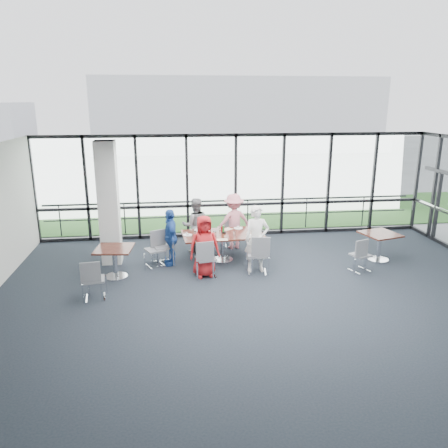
{
  "coord_description": "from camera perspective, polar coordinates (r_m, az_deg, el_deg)",
  "views": [
    {
      "loc": [
        -2.0,
        -8.21,
        4.16
      ],
      "look_at": [
        -0.68,
        2.47,
        1.1
      ],
      "focal_mm": 35.0,
      "sensor_mm": 36.0,
      "label": 1
    }
  ],
  "objects": [
    {
      "name": "ketchup_bottle",
      "position": [
        11.64,
        -0.26,
        -0.69
      ],
      "size": [
        0.06,
        0.06,
        0.18
      ],
      "primitive_type": "cylinder",
      "color": "#97050E",
      "rests_on": "main_table"
    },
    {
      "name": "condiment_caddy",
      "position": [
        11.58,
        -0.03,
        -1.14
      ],
      "size": [
        0.1,
        0.07,
        0.04
      ],
      "primitive_type": "cube",
      "color": "black",
      "rests_on": "main_table"
    },
    {
      "name": "diner_near_right",
      "position": [
        10.85,
        4.3,
        -1.98
      ],
      "size": [
        0.63,
        0.47,
        1.68
      ],
      "primitive_type": "imported",
      "rotation": [
        0.0,
        0.0,
        0.04
      ],
      "color": "white",
      "rests_on": "ground"
    },
    {
      "name": "chair_spare_la",
      "position": [
        9.86,
        -16.6,
        -6.96
      ],
      "size": [
        0.49,
        0.49,
        0.89
      ],
      "primitive_type": null,
      "rotation": [
        0.0,
        0.0,
        0.13
      ],
      "color": "slate",
      "rests_on": "ground"
    },
    {
      "name": "structural_column",
      "position": [
        11.61,
        -14.83,
        2.6
      ],
      "size": [
        0.5,
        0.5,
        3.2
      ],
      "primitive_type": "cube",
      "color": "white",
      "rests_on": "ground"
    },
    {
      "name": "chair_spare_r",
      "position": [
        11.46,
        17.4,
        -3.88
      ],
      "size": [
        0.54,
        0.54,
        0.86
      ],
      "primitive_type": null,
      "rotation": [
        0.0,
        0.0,
        0.37
      ],
      "color": "slate",
      "rests_on": "ground"
    },
    {
      "name": "plate_nr",
      "position": [
        11.34,
        3.54,
        -1.62
      ],
      "size": [
        0.25,
        0.25,
        0.01
      ],
      "primitive_type": "cylinder",
      "color": "white",
      "rests_on": "main_table"
    },
    {
      "name": "diner_far_left",
      "position": [
        12.25,
        -3.76,
        -0.18
      ],
      "size": [
        0.77,
        0.5,
        1.56
      ],
      "primitive_type": "imported",
      "rotation": [
        0.0,
        0.0,
        3.18
      ],
      "color": "gray",
      "rests_on": "ground"
    },
    {
      "name": "menu_a",
      "position": [
        11.06,
        -0.21,
        -2.06
      ],
      "size": [
        0.28,
        0.2,
        0.0
      ],
      "primitive_type": "cube",
      "rotation": [
        0.0,
        0.0,
        -0.03
      ],
      "color": "silver",
      "rests_on": "main_table"
    },
    {
      "name": "plate_end",
      "position": [
        11.46,
        -4.8,
        -1.44
      ],
      "size": [
        0.24,
        0.24,
        0.01
      ],
      "primitive_type": "cylinder",
      "color": "white",
      "rests_on": "main_table"
    },
    {
      "name": "ceiling",
      "position": [
        8.5,
        6.68,
        9.3
      ],
      "size": [
        12.0,
        10.0,
        0.04
      ],
      "primitive_type": "cube",
      "color": "white",
      "rests_on": "ground"
    },
    {
      "name": "diner_near_left",
      "position": [
        10.56,
        -2.59,
        -2.92
      ],
      "size": [
        0.81,
        0.59,
        1.52
      ],
      "primitive_type": "imported",
      "rotation": [
        0.0,
        0.0,
        0.15
      ],
      "color": "red",
      "rests_on": "ground"
    },
    {
      "name": "menu_c",
      "position": [
        11.96,
        0.42,
        -0.68
      ],
      "size": [
        0.35,
        0.33,
        0.0
      ],
      "primitive_type": "cube",
      "rotation": [
        0.0,
        0.0,
        0.67
      ],
      "color": "silver",
      "rests_on": "main_table"
    },
    {
      "name": "chair_main_end",
      "position": [
        11.52,
        -7.94,
        -2.93
      ],
      "size": [
        0.56,
        0.56,
        0.95
      ],
      "primitive_type": null,
      "rotation": [
        0.0,
        0.0,
        -1.33
      ],
      "color": "slate",
      "rests_on": "ground"
    },
    {
      "name": "wall_front",
      "position": [
        4.56,
        21.71,
        -19.48
      ],
      "size": [
        12.0,
        0.1,
        3.2
      ],
      "primitive_type": "cube",
      "color": "silver",
      "rests_on": "ground"
    },
    {
      "name": "diner_end",
      "position": [
        11.37,
        -6.99,
        -1.72
      ],
      "size": [
        0.57,
        0.92,
        1.49
      ],
      "primitive_type": "imported",
      "rotation": [
        0.0,
        0.0,
        -1.46
      ],
      "color": "#234DA2",
      "rests_on": "ground"
    },
    {
      "name": "green_bottle",
      "position": [
        11.59,
        -0.08,
        -0.71
      ],
      "size": [
        0.05,
        0.05,
        0.2
      ],
      "primitive_type": "cylinder",
      "color": "#257C2E",
      "rests_on": "main_table"
    },
    {
      "name": "chair_main_fr",
      "position": [
        12.79,
        1.05,
        -1.11
      ],
      "size": [
        0.42,
        0.42,
        0.85
      ],
      "primitive_type": null,
      "rotation": [
        0.0,
        0.0,
        3.13
      ],
      "color": "slate",
      "rests_on": "ground"
    },
    {
      "name": "tumbler_d",
      "position": [
        11.32,
        -3.79,
        -1.3
      ],
      "size": [
        0.07,
        0.07,
        0.15
      ],
      "primitive_type": "cylinder",
      "color": "white",
      "rests_on": "main_table"
    },
    {
      "name": "chair_main_nr",
      "position": [
        10.85,
        4.39,
        -3.98
      ],
      "size": [
        0.54,
        0.54,
        0.97
      ],
      "primitive_type": null,
      "rotation": [
        0.0,
        0.0,
        -0.16
      ],
      "color": "slate",
      "rests_on": "ground"
    },
    {
      "name": "menu_b",
      "position": [
        11.42,
        4.51,
        -1.53
      ],
      "size": [
        0.37,
        0.35,
        0.0
      ],
      "primitive_type": "cube",
      "rotation": [
        0.0,
        0.0,
        -0.66
      ],
      "color": "silver",
      "rests_on": "main_table"
    },
    {
      "name": "grass_strip",
      "position": [
        16.85,
        -0.04,
        1.62
      ],
      "size": [
        80.0,
        5.0,
        0.01
      ],
      "primitive_type": "cube",
      "color": "#2D6226",
      "rests_on": "ground"
    },
    {
      "name": "main_table",
      "position": [
        11.6,
        -0.18,
        -1.78
      ],
      "size": [
        2.19,
        1.31,
        0.75
      ],
      "rotation": [
        0.0,
        0.0,
        0.07
      ],
      "color": "#3C1611",
      "rests_on": "ground"
    },
    {
      "name": "guard_rail",
      "position": [
        14.42,
        1.13,
        1.17
      ],
      "size": [
        12.0,
        0.06,
        0.06
      ],
      "primitive_type": "cylinder",
      "rotation": [
        0.0,
        1.57,
        0.0
      ],
      "color": "#2D2D33",
      "rests_on": "ground"
    },
    {
      "name": "exit_door",
      "position": [
        14.72,
        26.08,
        2.04
      ],
      "size": [
        0.12,
        1.6,
        2.1
      ],
      "primitive_type": "cube",
      "color": "black",
      "rests_on": "ground"
    },
    {
      "name": "tumbler_c",
      "position": [
        11.82,
        -0.48,
        -0.55
      ],
      "size": [
        0.07,
        0.07,
        0.14
      ],
      "primitive_type": "cylinder",
      "color": "white",
      "rests_on": "main_table"
    },
    {
      "name": "plate_fl",
      "position": [
        11.87,
        -3.37,
        -0.8
      ],
      "size": [
        0.24,
        0.24,
        0.01
      ],
      "primitive_type": "cylinder",
      "color": "white",
      "rests_on": "main_table"
    },
    {
      "name": "plate_nl",
      "position": [
        11.08,
        -2.52,
        -2.01
      ],
      "size": [
        0.25,
        0.25,
        0.01
      ],
      "primitive_type": "cylinder",
      "color": "white",
      "rests_on": "main_table"
    },
    {
      "name": "tumbler_b",
      "position": [
        11.38,
        1.38,
        -1.23
      ],
      "size": [
        0.06,
        0.06,
        0.13
      ],
      "primitive_type": "cylinder",
      "color": "white",
      "rests_on": "main_table"
    },
    {
      "name": "tumbler_a",
      "position": [
        11.27,
        -1.19,
        -1.33
      ],
      "size": [
        0.07,
        0.07,
        0.15
      ],
      "primitive_type": "cylinder",
      "color": "white",
      "rests_on": "main_table"
    },
    {
      "name": "chair_main_fl",
      "position": [
        12.58,
        -3.27,
        -1.51
      ],
      "size": [
        0.41,
        0.41,
        0.81
      ],
      "primitive_type": null,
      "rotation": [
        0.0,
        0.0,
        3.17
      ],
      "color": "slate",
      "rests_on": "ground"
    },
    {
      "name": "chair_spare_lb",
      "position": [
        11.4,
        -9.01,
        -3.34
      ],
      "size": [
        0.58,
        0.58,
        0.9
      ],
      "primitive_type": null,
      "rotation": [
        0.0,
        0.0,
        3.57
      ],
      "color": "slate",
      "rests_on": "ground"
    },
    {
      "name": "side_table_right",
      "position": [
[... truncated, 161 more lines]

